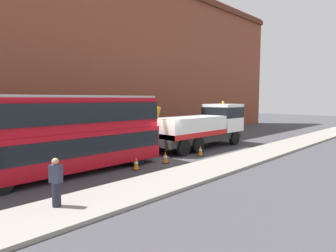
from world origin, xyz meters
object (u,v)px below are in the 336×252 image
double_decker_bus (64,132)px  traffic_cone_midway (165,158)px  traffic_cone_near_bus (136,164)px  recovery_tow_truck (204,125)px  pedestrian_onlooker (56,183)px  traffic_cone_near_truck (200,151)px

double_decker_bus → traffic_cone_midway: bearing=-18.2°
traffic_cone_near_bus → recovery_tow_truck: bearing=11.9°
double_decker_bus → pedestrian_onlooker: size_ratio=6.46×
recovery_tow_truck → double_decker_bus: (-11.71, -0.00, 0.47)m
pedestrian_onlooker → traffic_cone_midway: (7.96, 2.48, -0.64)m
recovery_tow_truck → traffic_cone_midway: recovery_tow_truck is taller
double_decker_bus → recovery_tow_truck: bearing=-0.1°
pedestrian_onlooker → traffic_cone_near_truck: (11.24, 2.33, -0.64)m
traffic_cone_near_bus → traffic_cone_near_truck: size_ratio=1.00×
traffic_cone_midway → double_decker_bus: bearing=161.9°
recovery_tow_truck → double_decker_bus: 11.72m
traffic_cone_midway → traffic_cone_near_truck: bearing=-2.5°
recovery_tow_truck → traffic_cone_near_bus: (-8.51, -1.79, -1.42)m
recovery_tow_truck → pedestrian_onlooker: bearing=-163.4°
traffic_cone_near_bus → double_decker_bus: bearing=150.8°
traffic_cone_midway → traffic_cone_near_truck: size_ratio=1.00×
recovery_tow_truck → traffic_cone_near_bus: 8.81m
pedestrian_onlooker → traffic_cone_near_bus: bearing=-2.9°
traffic_cone_near_truck → traffic_cone_near_bus: bearing=178.5°
traffic_cone_near_bus → traffic_cone_near_truck: bearing=-1.5°
double_decker_bus → traffic_cone_near_bus: bearing=-29.3°
double_decker_bus → traffic_cone_near_truck: 9.18m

